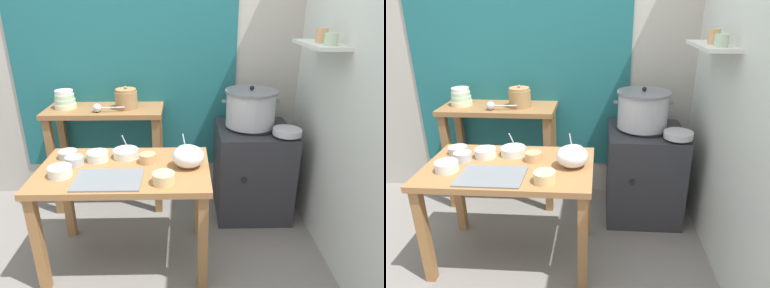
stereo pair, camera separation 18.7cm
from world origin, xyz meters
TOP-DOWN VIEW (x-y plane):
  - ground_plane at (0.00, 0.00)m, footprint 9.00×9.00m
  - wall_back at (0.08, 1.10)m, footprint 4.40×0.12m
  - wall_right at (1.40, 0.20)m, footprint 0.30×3.20m
  - prep_table at (-0.04, 0.08)m, footprint 1.10×0.66m
  - back_shelf_table at (-0.31, 0.83)m, footprint 0.96×0.40m
  - stove_block at (0.93, 0.70)m, footprint 0.60×0.61m
  - steamer_pot at (0.89, 0.72)m, footprint 0.46×0.42m
  - clay_pot at (-0.12, 0.83)m, footprint 0.18×0.18m
  - bowl_stack_enamel at (-0.62, 0.84)m, footprint 0.17×0.17m
  - ladle at (-0.33, 0.72)m, footprint 0.25×0.07m
  - serving_tray at (-0.10, -0.09)m, footprint 0.40×0.28m
  - plastic_bag at (0.38, 0.08)m, footprint 0.21×0.18m
  - wide_pan at (1.13, 0.50)m, footprint 0.22×0.22m
  - prep_bowl_0 at (0.11, 0.16)m, footprint 0.11×0.11m
  - prep_bowl_1 at (-0.41, -0.03)m, footprint 0.14×0.14m
  - prep_bowl_2 at (-0.05, 0.25)m, footprint 0.17×0.17m
  - prep_bowl_3 at (0.37, 0.27)m, footprint 0.12×0.12m
  - prep_bowl_4 at (-0.44, 0.25)m, footprint 0.13×0.13m
  - prep_bowl_5 at (-0.23, 0.20)m, footprint 0.14×0.14m
  - prep_bowl_6 at (0.23, -0.13)m, footprint 0.13×0.13m
  - prep_bowl_7 at (-0.36, 0.13)m, footprint 0.12×0.12m

SIDE VIEW (x-z plane):
  - ground_plane at x=0.00m, z-range 0.00..0.00m
  - stove_block at x=0.93m, z-range -0.01..0.77m
  - prep_table at x=-0.04m, z-range 0.25..0.97m
  - back_shelf_table at x=-0.31m, z-range 0.23..1.13m
  - serving_tray at x=-0.10m, z-range 0.72..0.73m
  - prep_bowl_4 at x=-0.44m, z-range 0.72..0.77m
  - prep_bowl_3 at x=0.37m, z-range 0.67..0.83m
  - prep_bowl_2 at x=-0.05m, z-range 0.66..0.84m
  - prep_bowl_7 at x=-0.36m, z-range 0.72..0.78m
  - prep_bowl_0 at x=0.11m, z-range 0.72..0.78m
  - prep_bowl_5 at x=-0.23m, z-range 0.72..0.78m
  - prep_bowl_1 at x=-0.41m, z-range 0.72..0.78m
  - prep_bowl_6 at x=0.23m, z-range 0.72..0.79m
  - plastic_bag at x=0.38m, z-range 0.72..0.87m
  - wide_pan at x=1.13m, z-range 0.78..0.83m
  - steamer_pot at x=0.89m, z-range 0.76..1.09m
  - ladle at x=-0.33m, z-range 0.90..0.97m
  - bowl_stack_enamel at x=-0.62m, z-range 0.89..1.05m
  - clay_pot at x=-0.12m, z-range 0.89..1.07m
  - wall_right at x=1.40m, z-range 0.00..2.60m
  - wall_back at x=0.08m, z-range 0.00..2.60m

